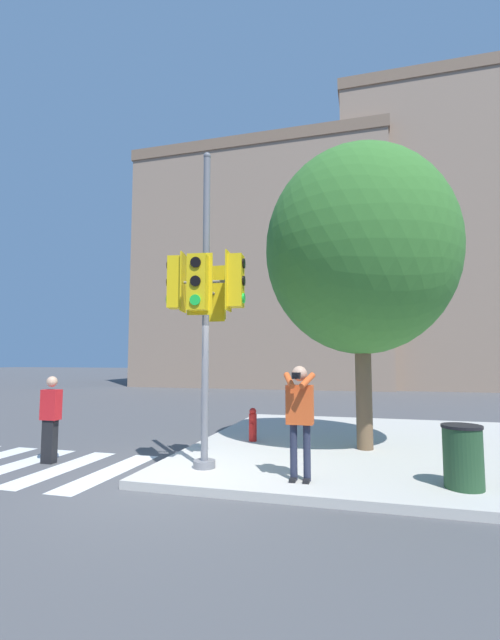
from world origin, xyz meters
TOP-DOWN VIEW (x-y plane):
  - ground_plane at (0.00, 0.00)m, footprint 160.00×160.00m
  - sidewalk_corner at (3.50, 3.50)m, footprint 8.00×8.00m
  - traffic_signal_pole at (0.46, 0.53)m, footprint 1.37×1.36m
  - person_photographer at (2.10, 0.20)m, footprint 0.50×0.53m
  - pedestrian_distant at (-2.67, 0.59)m, footprint 0.34×0.20m
  - street_tree at (3.02, 2.76)m, footprint 3.95×3.95m
  - fire_hydrant at (0.63, 2.98)m, footprint 0.17×0.23m
  - trash_bin at (4.36, 0.42)m, footprint 0.55×0.55m
  - building_left at (-4.20, 26.24)m, footprint 18.06×11.63m
  - building_right at (7.07, 27.09)m, footprint 10.88×11.57m

SIDE VIEW (x-z plane):
  - ground_plane at x=0.00m, z-range 0.00..0.00m
  - sidewalk_corner at x=3.50m, z-range 0.00..0.13m
  - fire_hydrant at x=0.63m, z-range 0.13..0.85m
  - trash_bin at x=4.36m, z-range 0.13..1.00m
  - pedestrian_distant at x=-2.67m, z-range 0.05..1.65m
  - person_photographer at x=2.10m, z-range 0.31..2.00m
  - traffic_signal_pole at x=0.46m, z-range 0.30..5.75m
  - street_tree at x=3.02m, z-range 1.07..7.31m
  - building_left at x=-4.20m, z-range 0.01..17.24m
  - building_right at x=7.07m, z-range 0.01..20.70m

